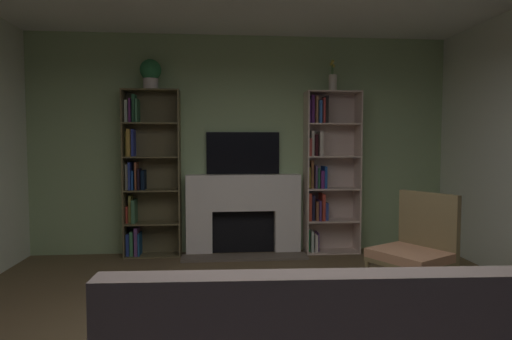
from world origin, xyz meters
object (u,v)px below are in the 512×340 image
(tv, at_px, (243,153))
(vase_with_flowers, at_px, (333,81))
(bookshelf_left, at_px, (146,176))
(potted_plant, at_px, (151,73))
(bookshelf_right, at_px, (324,172))
(fireplace, at_px, (244,212))
(armchair, at_px, (417,247))

(tv, distance_m, vase_with_flowers, 1.51)
(bookshelf_left, relative_size, potted_plant, 5.61)
(tv, relative_size, potted_plant, 2.54)
(bookshelf_right, bearing_deg, bookshelf_left, 179.65)
(fireplace, bearing_deg, vase_with_flowers, -1.37)
(tv, bearing_deg, bookshelf_left, -176.65)
(potted_plant, bearing_deg, fireplace, 1.39)
(vase_with_flowers, bearing_deg, fireplace, 178.63)
(bookshelf_right, bearing_deg, armchair, -79.75)
(bookshelf_right, height_order, vase_with_flowers, vase_with_flowers)
(bookshelf_right, relative_size, potted_plant, 5.61)
(tv, height_order, bookshelf_right, bookshelf_right)
(bookshelf_left, relative_size, armchair, 2.12)
(potted_plant, bearing_deg, bookshelf_left, 151.98)
(tv, xyz_separation_m, bookshelf_left, (-1.26, -0.07, -0.30))
(bookshelf_right, distance_m, armchair, 2.09)
(fireplace, xyz_separation_m, armchair, (1.44, -1.97, -0.03))
(bookshelf_left, bearing_deg, bookshelf_right, -0.35)
(bookshelf_left, xyz_separation_m, bookshelf_right, (2.34, -0.01, 0.05))
(bookshelf_left, bearing_deg, tv, 3.35)
(fireplace, height_order, armchair, fireplace)
(bookshelf_right, bearing_deg, vase_with_flowers, -18.89)
(tv, distance_m, armchair, 2.64)
(tv, bearing_deg, fireplace, -90.00)
(tv, xyz_separation_m, vase_with_flowers, (1.17, -0.12, 0.94))
(vase_with_flowers, bearing_deg, bookshelf_right, 161.11)
(bookshelf_left, bearing_deg, fireplace, -0.81)
(tv, relative_size, armchair, 0.96)
(fireplace, distance_m, bookshelf_right, 1.20)
(tv, height_order, bookshelf_left, bookshelf_left)
(armchair, bearing_deg, bookshelf_left, 143.55)
(fireplace, xyz_separation_m, tv, (0.00, 0.09, 0.77))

